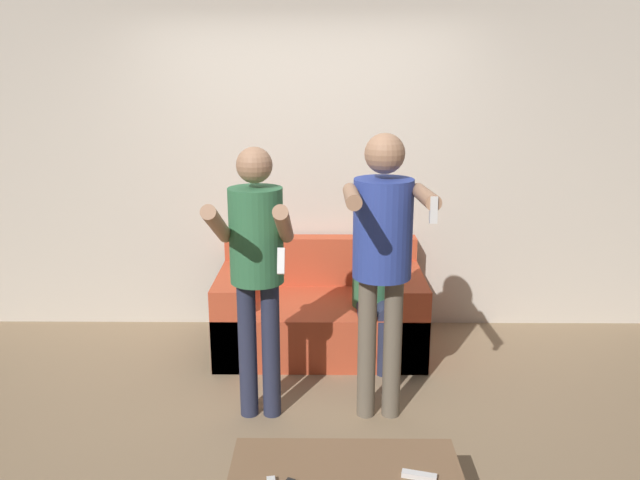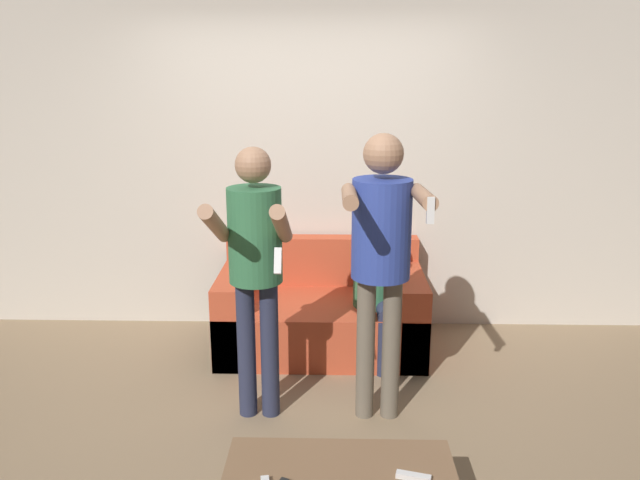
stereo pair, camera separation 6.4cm
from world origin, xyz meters
TOP-DOWN VIEW (x-y plane):
  - ground_plane at (0.00, 0.00)m, footprint 14.00×14.00m
  - wall_back at (0.00, 1.54)m, footprint 6.40×0.06m
  - couch at (0.14, 1.06)m, footprint 1.51×0.91m
  - person_standing_left at (-0.22, 0.03)m, footprint 0.43×0.69m
  - person_standing_right at (0.50, 0.03)m, footprint 0.46×0.71m
  - person_seated at (0.52, 0.84)m, footprint 0.30×0.52m
  - coffee_table at (0.26, -1.01)m, footprint 1.03×0.52m
  - remote_far at (0.58, -1.05)m, footprint 0.15×0.07m

SIDE VIEW (x-z plane):
  - ground_plane at x=0.00m, z-range 0.00..0.00m
  - couch at x=0.14m, z-range -0.12..0.66m
  - coffee_table at x=0.26m, z-range 0.14..0.48m
  - remote_far at x=0.58m, z-range 0.34..0.36m
  - person_seated at x=0.52m, z-range 0.04..1.16m
  - person_standing_left at x=-0.22m, z-range 0.20..1.84m
  - person_standing_right at x=0.50m, z-range 0.23..1.95m
  - wall_back at x=0.00m, z-range 0.00..2.70m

